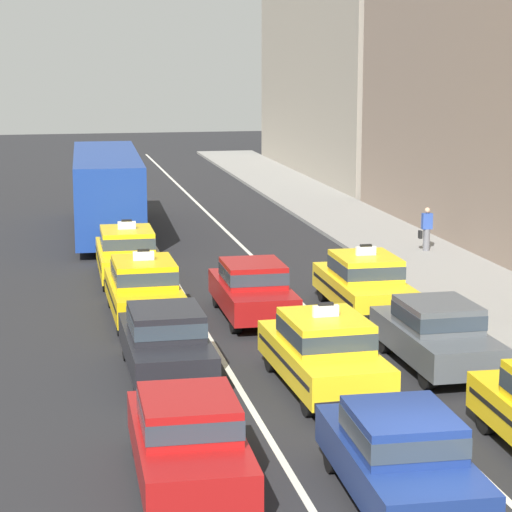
{
  "coord_description": "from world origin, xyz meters",
  "views": [
    {
      "loc": [
        -5.59,
        -13.81,
        7.17
      ],
      "look_at": [
        0.4,
        15.49,
        1.3
      ],
      "focal_mm": 73.52,
      "sensor_mm": 36.0,
      "label": 1
    }
  ],
  "objects_px": {
    "bus_left_fifth": "(107,189)",
    "sedan_left_nearest": "(188,437)",
    "taxi_left_fourth": "(127,253)",
    "taxi_right_third": "(364,282)",
    "sedan_center_third": "(253,288)",
    "taxi_center_second": "(324,351)",
    "pedestrian_near_crosswalk": "(426,229)",
    "sedan_right_second": "(436,332)",
    "taxi_left_third": "(144,288)",
    "sedan_left_second": "(166,340)",
    "sedan_center_nearest": "(400,454)"
  },
  "relations": [
    {
      "from": "taxi_center_second",
      "to": "sedan_center_third",
      "type": "distance_m",
      "value": 6.34
    },
    {
      "from": "sedan_left_second",
      "to": "taxi_left_fourth",
      "type": "bearing_deg",
      "value": 90.1
    },
    {
      "from": "sedan_center_nearest",
      "to": "taxi_left_fourth",
      "type": "bearing_deg",
      "value": 99.28
    },
    {
      "from": "sedan_left_nearest",
      "to": "taxi_center_second",
      "type": "height_order",
      "value": "taxi_center_second"
    },
    {
      "from": "taxi_left_third",
      "to": "sedan_right_second",
      "type": "bearing_deg",
      "value": -43.37
    },
    {
      "from": "bus_left_fifth",
      "to": "taxi_right_third",
      "type": "distance_m",
      "value": 15.64
    },
    {
      "from": "sedan_left_second",
      "to": "taxi_left_third",
      "type": "xyz_separation_m",
      "value": [
        0.01,
        5.18,
        0.03
      ]
    },
    {
      "from": "taxi_left_fourth",
      "to": "sedan_center_third",
      "type": "distance_m",
      "value": 6.33
    },
    {
      "from": "sedan_center_third",
      "to": "sedan_right_second",
      "type": "distance_m",
      "value": 6.19
    },
    {
      "from": "sedan_left_second",
      "to": "taxi_left_third",
      "type": "distance_m",
      "value": 5.18
    },
    {
      "from": "bus_left_fifth",
      "to": "sedan_right_second",
      "type": "relative_size",
      "value": 2.62
    },
    {
      "from": "sedan_left_nearest",
      "to": "taxi_right_third",
      "type": "xyz_separation_m",
      "value": [
        6.39,
        10.69,
        0.03
      ]
    },
    {
      "from": "sedan_left_nearest",
      "to": "taxi_center_second",
      "type": "xyz_separation_m",
      "value": [
        3.52,
        4.38,
        0.03
      ]
    },
    {
      "from": "sedan_left_second",
      "to": "taxi_left_third",
      "type": "relative_size",
      "value": 0.94
    },
    {
      "from": "sedan_left_nearest",
      "to": "taxi_right_third",
      "type": "distance_m",
      "value": 12.46
    },
    {
      "from": "taxi_center_second",
      "to": "taxi_right_third",
      "type": "distance_m",
      "value": 6.93
    },
    {
      "from": "taxi_left_third",
      "to": "bus_left_fifth",
      "type": "relative_size",
      "value": 0.41
    },
    {
      "from": "bus_left_fifth",
      "to": "sedan_right_second",
      "type": "height_order",
      "value": "bus_left_fifth"
    },
    {
      "from": "bus_left_fifth",
      "to": "sedan_center_nearest",
      "type": "height_order",
      "value": "bus_left_fifth"
    },
    {
      "from": "taxi_left_third",
      "to": "taxi_right_third",
      "type": "height_order",
      "value": "same"
    },
    {
      "from": "bus_left_fifth",
      "to": "sedan_center_third",
      "type": "distance_m",
      "value": 14.67
    },
    {
      "from": "sedan_left_nearest",
      "to": "sedan_right_second",
      "type": "bearing_deg",
      "value": 39.97
    },
    {
      "from": "taxi_center_second",
      "to": "pedestrian_near_crosswalk",
      "type": "relative_size",
      "value": 2.96
    },
    {
      "from": "taxi_center_second",
      "to": "pedestrian_near_crosswalk",
      "type": "bearing_deg",
      "value": 61.55
    },
    {
      "from": "sedan_right_second",
      "to": "sedan_left_nearest",
      "type": "bearing_deg",
      "value": -140.03
    },
    {
      "from": "bus_left_fifth",
      "to": "sedan_left_nearest",
      "type": "bearing_deg",
      "value": -90.56
    },
    {
      "from": "sedan_left_nearest",
      "to": "sedan_center_nearest",
      "type": "bearing_deg",
      "value": -23.86
    },
    {
      "from": "sedan_left_nearest",
      "to": "taxi_center_second",
      "type": "relative_size",
      "value": 0.94
    },
    {
      "from": "sedan_left_nearest",
      "to": "taxi_left_fourth",
      "type": "relative_size",
      "value": 0.95
    },
    {
      "from": "sedan_left_nearest",
      "to": "taxi_left_third",
      "type": "height_order",
      "value": "taxi_left_third"
    },
    {
      "from": "sedan_center_nearest",
      "to": "sedan_right_second",
      "type": "relative_size",
      "value": 1.01
    },
    {
      "from": "sedan_right_second",
      "to": "pedestrian_near_crosswalk",
      "type": "xyz_separation_m",
      "value": [
        4.65,
        12.98,
        0.08
      ]
    },
    {
      "from": "sedan_left_second",
      "to": "taxi_left_fourth",
      "type": "distance_m",
      "value": 10.29
    },
    {
      "from": "taxi_left_fourth",
      "to": "taxi_right_third",
      "type": "xyz_separation_m",
      "value": [
        6.08,
        -5.62,
        0.0
      ]
    },
    {
      "from": "taxi_left_third",
      "to": "taxi_center_second",
      "type": "relative_size",
      "value": 0.99
    },
    {
      "from": "taxi_right_third",
      "to": "sedan_left_second",
      "type": "bearing_deg",
      "value": -142.39
    },
    {
      "from": "sedan_left_second",
      "to": "pedestrian_near_crosswalk",
      "type": "height_order",
      "value": "pedestrian_near_crosswalk"
    },
    {
      "from": "taxi_right_third",
      "to": "pedestrian_near_crosswalk",
      "type": "height_order",
      "value": "taxi_right_third"
    },
    {
      "from": "taxi_left_fourth",
      "to": "bus_left_fifth",
      "type": "distance_m",
      "value": 8.77
    },
    {
      "from": "taxi_left_fourth",
      "to": "sedan_right_second",
      "type": "xyz_separation_m",
      "value": [
        6.15,
        -10.9,
        -0.03
      ]
    },
    {
      "from": "taxi_left_third",
      "to": "bus_left_fifth",
      "type": "distance_m",
      "value": 13.87
    },
    {
      "from": "sedan_center_third",
      "to": "taxi_right_third",
      "type": "xyz_separation_m",
      "value": [
        3.15,
        -0.02,
        0.03
      ]
    },
    {
      "from": "taxi_center_second",
      "to": "taxi_right_third",
      "type": "xyz_separation_m",
      "value": [
        2.87,
        6.31,
        0.0
      ]
    },
    {
      "from": "sedan_center_nearest",
      "to": "pedestrian_near_crosswalk",
      "type": "distance_m",
      "value": 21.34
    },
    {
      "from": "taxi_left_third",
      "to": "bus_left_fifth",
      "type": "height_order",
      "value": "bus_left_fifth"
    },
    {
      "from": "taxi_left_third",
      "to": "taxi_right_third",
      "type": "relative_size",
      "value": 1.0
    },
    {
      "from": "taxi_right_third",
      "to": "taxi_left_third",
      "type": "bearing_deg",
      "value": 175.18
    },
    {
      "from": "bus_left_fifth",
      "to": "sedan_center_third",
      "type": "bearing_deg",
      "value": -78.17
    },
    {
      "from": "bus_left_fifth",
      "to": "pedestrian_near_crosswalk",
      "type": "relative_size",
      "value": 7.25
    },
    {
      "from": "taxi_left_third",
      "to": "pedestrian_near_crosswalk",
      "type": "xyz_separation_m",
      "value": [
        10.77,
        7.2,
        0.05
      ]
    }
  ]
}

